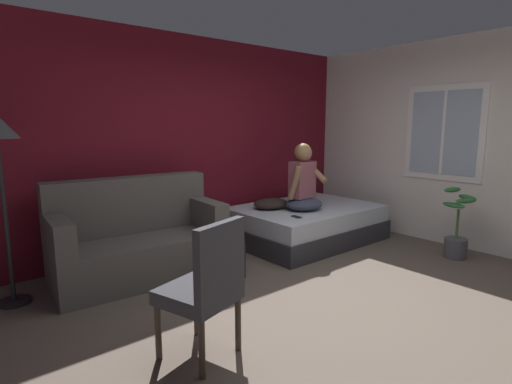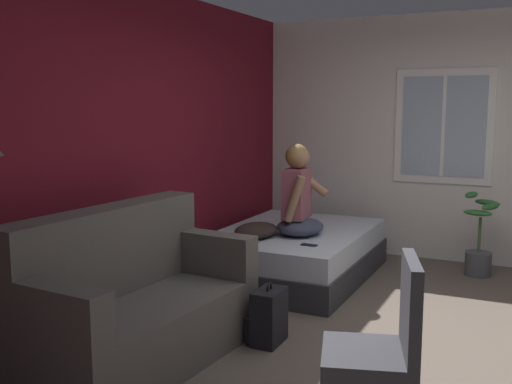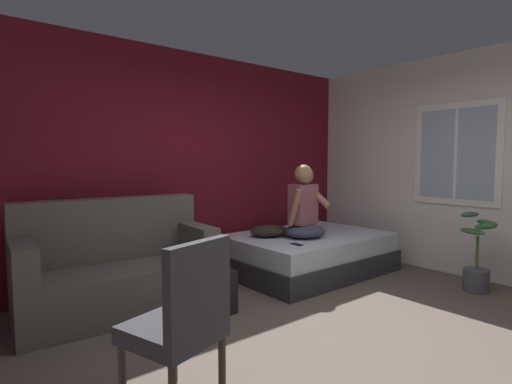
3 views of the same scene
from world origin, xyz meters
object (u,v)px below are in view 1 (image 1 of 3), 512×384
at_px(person_seated, 303,183).
at_px(potted_plant, 457,234).
at_px(backpack, 228,261).
at_px(cell_phone, 296,217).
at_px(couch, 137,240).
at_px(bed, 306,224).
at_px(side_chair, 206,285).
at_px(throw_pillow, 271,204).

distance_m(person_seated, potted_plant, 1.95).
bearing_deg(backpack, cell_phone, 5.01).
bearing_deg(couch, bed, -5.13).
height_order(side_chair, cell_phone, side_chair).
xyz_separation_m(person_seated, potted_plant, (1.03, -1.56, -0.53)).
bearing_deg(cell_phone, potted_plant, -39.57).
xyz_separation_m(throw_pillow, potted_plant, (1.32, -1.87, -0.25)).
height_order(couch, side_chair, couch).
height_order(throw_pillow, cell_phone, throw_pillow).
bearing_deg(side_chair, couch, 81.38).
bearing_deg(side_chair, potted_plant, -2.41).
relative_size(couch, cell_phone, 12.20).
xyz_separation_m(couch, backpack, (0.69, -0.68, -0.20)).
distance_m(side_chair, cell_phone, 2.35).
bearing_deg(couch, potted_plant, -30.56).
height_order(side_chair, potted_plant, side_chair).
bearing_deg(cell_phone, backpack, -171.81).
relative_size(bed, potted_plant, 2.33).
distance_m(bed, backpack, 1.73).
relative_size(bed, couch, 1.13).
bearing_deg(bed, potted_plant, -63.29).
bearing_deg(throw_pillow, side_chair, -141.07).
bearing_deg(bed, backpack, -164.35).
relative_size(couch, backpack, 3.83).
bearing_deg(throw_pillow, person_seated, -47.17).
distance_m(side_chair, backpack, 1.47).
bearing_deg(backpack, throw_pillow, 29.16).
xyz_separation_m(bed, side_chair, (-2.62, -1.53, 0.30)).
height_order(bed, side_chair, side_chair).
bearing_deg(bed, throw_pillow, 157.95).
height_order(person_seated, throw_pillow, person_seated).
relative_size(couch, person_seated, 2.01).
xyz_separation_m(bed, person_seated, (-0.19, -0.12, 0.60)).
bearing_deg(bed, person_seated, -148.52).
bearing_deg(backpack, couch, 135.34).
bearing_deg(throw_pillow, cell_phone, -98.84).
xyz_separation_m(bed, cell_phone, (-0.57, -0.37, 0.25)).
xyz_separation_m(couch, throw_pillow, (1.87, -0.02, 0.16)).
relative_size(side_chair, person_seated, 1.12).
relative_size(bed, backpack, 4.32).
bearing_deg(potted_plant, side_chair, 177.59).
bearing_deg(couch, side_chair, -98.62).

